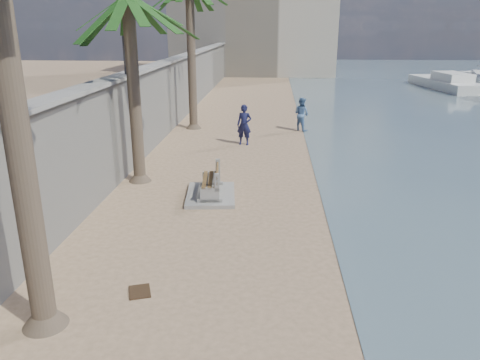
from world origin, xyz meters
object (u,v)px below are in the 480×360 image
object	(u,v)px
person_a	(244,122)
person_b	(302,112)
yacht_far	(445,85)
bench_far	(211,185)

from	to	relation	value
person_a	person_b	xyz separation A→B (m)	(2.83, 3.34, -0.10)
person_a	person_b	bearing A→B (deg)	57.67
person_b	yacht_far	xyz separation A→B (m)	(13.73, 18.63, -0.62)
person_a	yacht_far	size ratio (longest dim) A/B	0.23
bench_far	person_a	xyz separation A→B (m)	(0.65, 7.14, 0.66)
bench_far	person_b	xyz separation A→B (m)	(3.49, 10.48, 0.56)
bench_far	yacht_far	bearing A→B (deg)	59.40
person_a	yacht_far	bearing A→B (deg)	60.96
person_a	yacht_far	distance (m)	27.51
yacht_far	bench_far	bearing A→B (deg)	141.35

